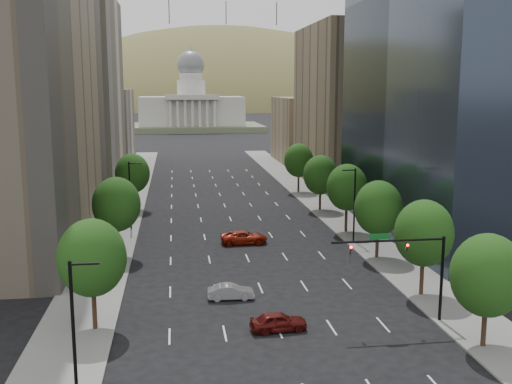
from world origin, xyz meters
name	(u,v)px	position (x,y,z in m)	size (l,w,h in m)	color
sidewalk_left	(112,240)	(-15.50, 60.00, 0.07)	(6.00, 200.00, 0.15)	slate
sidewalk_right	(357,231)	(15.50, 60.00, 0.07)	(6.00, 200.00, 0.15)	slate
midrise_cream_left	(79,92)	(-25.00, 103.00, 17.50)	(14.00, 30.00, 35.00)	beige
filler_left	(102,127)	(-25.00, 136.00, 9.00)	(14.00, 26.00, 18.00)	beige
parking_tan_right	(345,105)	(25.00, 100.00, 15.00)	(14.00, 30.00, 30.00)	#8C7759
filler_right	(307,130)	(25.00, 133.00, 8.00)	(14.00, 26.00, 16.00)	#8C7759
tree_right_0	(488,275)	(14.00, 25.00, 5.39)	(5.20, 5.20, 8.39)	#382316
tree_right_1	(424,233)	(14.00, 36.00, 5.75)	(5.20, 5.20, 8.75)	#382316
tree_right_2	(378,208)	(14.00, 48.00, 5.60)	(5.20, 5.20, 8.61)	#382316
tree_right_3	(347,187)	(14.00, 60.00, 5.89)	(5.20, 5.20, 8.89)	#382316
tree_right_4	(320,175)	(14.00, 74.00, 5.46)	(5.20, 5.20, 8.46)	#382316
tree_right_5	(299,160)	(14.00, 90.00, 5.75)	(5.20, 5.20, 8.75)	#382316
tree_left_0	(92,258)	(-14.00, 32.00, 5.75)	(5.20, 5.20, 8.75)	#382316
tree_left_1	(116,204)	(-14.00, 52.00, 5.96)	(5.20, 5.20, 8.97)	#382316
tree_left_2	(132,173)	(-14.00, 78.00, 5.68)	(5.20, 5.20, 8.68)	#382316
streetlight_rn	(354,203)	(13.44, 55.00, 4.84)	(1.70, 0.20, 9.00)	black
streetlight_ls	(75,332)	(-13.44, 20.00, 4.84)	(1.70, 0.20, 9.00)	black
streetlight_ln	(130,194)	(-13.44, 65.00, 4.84)	(1.70, 0.20, 9.00)	black
traffic_signal	(413,260)	(10.53, 30.00, 5.17)	(9.12, 0.40, 7.38)	black
capitol	(192,111)	(0.00, 249.71, 8.58)	(60.00, 40.00, 35.20)	#596647
foothills	(216,143)	(34.67, 599.39, -37.78)	(720.00, 413.00, 263.00)	olive
car_maroon	(278,321)	(-0.04, 29.96, 0.74)	(1.75, 4.36, 1.49)	#52100D
car_silver	(231,292)	(-3.00, 37.38, 0.67)	(1.43, 4.09, 1.35)	#AAAAAF
car_red_far	(244,237)	(0.36, 56.22, 0.77)	(2.56, 5.56, 1.54)	#981A0B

